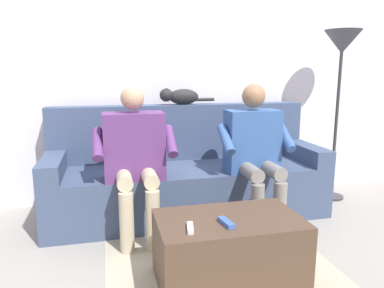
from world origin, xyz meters
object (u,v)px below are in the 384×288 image
Objects in this scene: cat_on_backrest at (180,96)px; floor_lamp at (342,53)px; coffee_table at (228,250)px; couch at (186,177)px; person_left_seated at (255,148)px; remote_blue at (226,223)px; person_right_seated at (135,153)px; remote_white at (190,228)px.

cat_on_backrest is 1.55m from floor_lamp.
cat_on_backrest is (0.01, -1.40, 0.81)m from coffee_table.
couch is at bearing 91.23° from cat_on_backrest.
person_left_seated is 1.02m from remote_blue.
remote_blue is at bearing 58.32° from person_left_seated.
person_right_seated reaches higher than remote_white.
person_left_seated is (-0.47, 0.40, 0.32)m from couch.
person_right_seated is 2.13m from floor_lamp.
couch is 1.83m from floor_lamp.
cat_on_backrest is 3.72× the size of remote_blue.
person_left_seated is at bearing -29.46° from remote_white.
coffee_table is at bearing -56.41° from remote_white.
remote_blue reaches higher than coffee_table.
cat_on_backrest is (0.01, -0.24, 0.69)m from couch.
person_left_seated reaches higher than remote_blue.
coffee_table is 2.24m from floor_lamp.
floor_lamp is (-1.01, -0.42, 0.76)m from person_left_seated.
coffee_table is 0.35m from remote_white.
couch is 0.70m from person_left_seated.
coffee_table is at bearing 38.44° from floor_lamp.
floor_lamp is (-1.74, -1.28, 0.99)m from remote_white.
person_right_seated is (0.94, -0.02, 0.00)m from person_left_seated.
person_left_seated is 1.01× the size of person_right_seated.
person_left_seated reaches higher than person_right_seated.
person_right_seated is at bearing -58.68° from coffee_table.
floor_lamp reaches higher than coffee_table.
cat_on_backrest reaches higher than couch.
coffee_table is 6.14× the size of remote_blue.
person_left_seated is 2.23× the size of cat_on_backrest.
cat_on_backrest is 1.60m from remote_blue.
coffee_table is 0.74× the size of person_right_seated.
floor_lamp reaches higher than couch.
person_left_seated reaches higher than remote_white.
person_right_seated is 9.02× the size of remote_white.
remote_blue is 1.09× the size of remote_white.
cat_on_backrest is 1.64m from remote_white.
remote_blue is (0.52, 0.84, -0.23)m from person_left_seated.
remote_blue is at bearing 87.79° from couch.
couch is at bearing -90.00° from coffee_table.
coffee_table is 1.62m from cat_on_backrest.
couch is 18.73× the size of remote_white.
coffee_table is at bearing 121.32° from person_right_seated.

